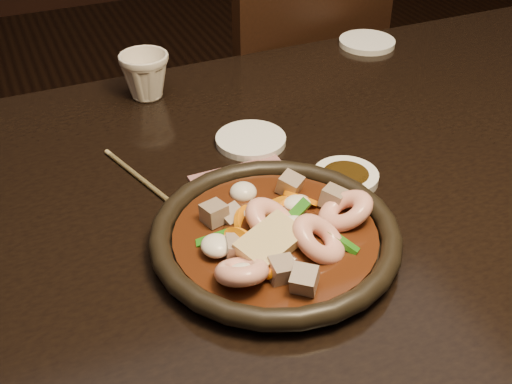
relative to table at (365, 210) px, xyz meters
name	(u,v)px	position (x,y,z in m)	size (l,w,h in m)	color
table	(365,210)	(0.00, 0.00, 0.00)	(1.60, 0.90, 0.75)	black
chair	(281,117)	(0.15, 0.62, -0.19)	(0.49, 0.49, 0.90)	black
plate	(275,236)	(-0.20, -0.10, 0.09)	(0.31, 0.31, 0.03)	black
stirfry	(276,234)	(-0.20, -0.11, 0.10)	(0.24, 0.23, 0.07)	#38180A
soy_dish	(346,177)	(-0.05, -0.01, 0.08)	(0.09, 0.09, 0.01)	white
saucer_left	(251,140)	(-0.13, 0.14, 0.08)	(0.11, 0.11, 0.01)	white
saucer_right	(367,42)	(0.24, 0.39, 0.08)	(0.11, 0.11, 0.01)	white
tea_cup	(145,74)	(-0.24, 0.35, 0.12)	(0.09, 0.08, 0.09)	silver
chopsticks	(152,188)	(-0.31, 0.08, 0.08)	(0.08, 0.24, 0.01)	tan
napkin	(252,192)	(-0.18, 0.02, 0.08)	(0.14, 0.14, 0.00)	#975D60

